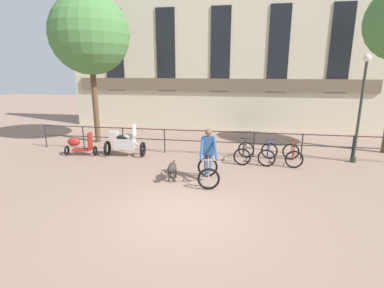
# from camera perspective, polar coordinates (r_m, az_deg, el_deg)

# --- Properties ---
(ground_plane) EXTENTS (60.00, 60.00, 0.00)m
(ground_plane) POSITION_cam_1_polar(r_m,az_deg,el_deg) (7.85, -1.47, -12.74)
(ground_plane) COLOR #8E7060
(canal_railing) EXTENTS (15.05, 0.05, 1.05)m
(canal_railing) POSITION_cam_1_polar(r_m,az_deg,el_deg) (12.47, 3.11, 1.07)
(canal_railing) COLOR #232326
(canal_railing) RESTS_ON ground_plane
(building_facade) EXTENTS (18.00, 0.72, 8.22)m
(building_facade) POSITION_cam_1_polar(r_m,az_deg,el_deg) (17.90, 5.49, 15.99)
(building_facade) COLOR beige
(building_facade) RESTS_ON ground_plane
(cyclist_with_bike) EXTENTS (0.84, 1.26, 1.70)m
(cyclist_with_bike) POSITION_cam_1_polar(r_m,az_deg,el_deg) (9.54, 3.09, -2.79)
(cyclist_with_bike) COLOR black
(cyclist_with_bike) RESTS_ON ground_plane
(dog) EXTENTS (0.31, 1.02, 0.61)m
(dog) POSITION_cam_1_polar(r_m,az_deg,el_deg) (9.70, -3.82, -4.62)
(dog) COLOR #332D28
(dog) RESTS_ON ground_plane
(parked_motorcycle) EXTENTS (1.67, 0.73, 1.35)m
(parked_motorcycle) POSITION_cam_1_polar(r_m,az_deg,el_deg) (12.64, -12.78, 0.23)
(parked_motorcycle) COLOR black
(parked_motorcycle) RESTS_ON ground_plane
(parked_bicycle_near_lamp) EXTENTS (0.81, 1.19, 0.86)m
(parked_bicycle_near_lamp) POSITION_cam_1_polar(r_m,az_deg,el_deg) (11.85, 9.90, -1.60)
(parked_bicycle_near_lamp) COLOR black
(parked_bicycle_near_lamp) RESTS_ON ground_plane
(parked_bicycle_mid_left) EXTENTS (0.84, 1.21, 0.86)m
(parked_bicycle_mid_left) POSITION_cam_1_polar(r_m,az_deg,el_deg) (11.89, 14.28, -1.77)
(parked_bicycle_mid_left) COLOR black
(parked_bicycle_mid_left) RESTS_ON ground_plane
(parked_bicycle_mid_right) EXTENTS (0.70, 1.13, 0.86)m
(parked_bicycle_mid_right) POSITION_cam_1_polar(r_m,az_deg,el_deg) (12.00, 18.60, -1.94)
(parked_bicycle_mid_right) COLOR black
(parked_bicycle_mid_right) RESTS_ON ground_plane
(parked_scooter) EXTENTS (1.32, 0.57, 0.96)m
(parked_scooter) POSITION_cam_1_polar(r_m,az_deg,el_deg) (13.30, -20.66, -0.10)
(parked_scooter) COLOR black
(parked_scooter) RESTS_ON ground_plane
(street_lamp) EXTENTS (0.28, 0.28, 4.05)m
(street_lamp) POSITION_cam_1_polar(r_m,az_deg,el_deg) (12.83, 29.50, 6.75)
(street_lamp) COLOR #2D382D
(street_lamp) RESTS_ON ground_plane
(tree_canalside_left) EXTENTS (3.59, 3.59, 6.82)m
(tree_canalside_left) POSITION_cam_1_polar(r_m,az_deg,el_deg) (15.17, -18.90, 19.08)
(tree_canalside_left) COLOR brown
(tree_canalside_left) RESTS_ON ground_plane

